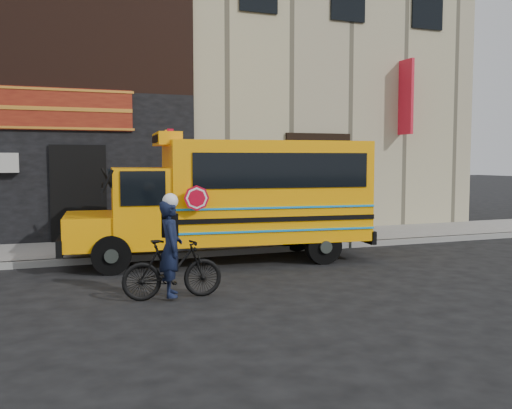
{
  "coord_description": "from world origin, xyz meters",
  "views": [
    {
      "loc": [
        -4.21,
        -10.52,
        2.32
      ],
      "look_at": [
        0.53,
        1.85,
        1.28
      ],
      "focal_mm": 40.0,
      "sensor_mm": 36.0,
      "label": 1
    }
  ],
  "objects_px": {
    "cyclist": "(171,251)",
    "bicycle": "(173,269)",
    "sign_pole": "(351,190)",
    "school_bus": "(236,195)"
  },
  "relations": [
    {
      "from": "cyclist",
      "to": "bicycle",
      "type": "bearing_deg",
      "value": -118.32
    },
    {
      "from": "bicycle",
      "to": "sign_pole",
      "type": "bearing_deg",
      "value": -54.31
    },
    {
      "from": "cyclist",
      "to": "sign_pole",
      "type": "bearing_deg",
      "value": -47.3
    },
    {
      "from": "cyclist",
      "to": "school_bus",
      "type": "bearing_deg",
      "value": -26.46
    },
    {
      "from": "school_bus",
      "to": "sign_pole",
      "type": "xyz_separation_m",
      "value": [
        3.39,
        0.62,
        0.02
      ]
    },
    {
      "from": "sign_pole",
      "to": "cyclist",
      "type": "distance_m",
      "value": 6.76
    },
    {
      "from": "school_bus",
      "to": "bicycle",
      "type": "relative_size",
      "value": 4.22
    },
    {
      "from": "sign_pole",
      "to": "cyclist",
      "type": "height_order",
      "value": "sign_pole"
    },
    {
      "from": "school_bus",
      "to": "sign_pole",
      "type": "relative_size",
      "value": 2.58
    },
    {
      "from": "bicycle",
      "to": "cyclist",
      "type": "distance_m",
      "value": 0.3
    }
  ]
}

